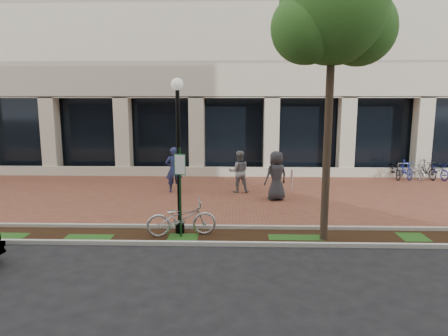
{
  "coord_description": "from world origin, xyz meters",
  "views": [
    {
      "loc": [
        0.1,
        -16.58,
        3.96
      ],
      "look_at": [
        -0.37,
        -0.8,
        1.33
      ],
      "focal_mm": 32.0,
      "sensor_mm": 36.0,
      "label": 1
    }
  ],
  "objects_px": {
    "lamppost": "(178,148)",
    "pedestrian_left": "(174,170)",
    "bollard": "(292,179)",
    "parking_sign": "(180,182)",
    "bike_rack_cluster": "(416,170)",
    "pedestrian_mid": "(239,172)",
    "pedestrian_right": "(276,176)",
    "locked_bicycle": "(182,218)",
    "street_tree": "(334,18)"
  },
  "relations": [
    {
      "from": "locked_bicycle",
      "to": "bollard",
      "type": "relative_size",
      "value": 2.13
    },
    {
      "from": "bollard",
      "to": "locked_bicycle",
      "type": "bearing_deg",
      "value": -122.69
    },
    {
      "from": "parking_sign",
      "to": "bollard",
      "type": "xyz_separation_m",
      "value": [
        4.16,
        6.6,
        -1.18
      ]
    },
    {
      "from": "street_tree",
      "to": "locked_bicycle",
      "type": "bearing_deg",
      "value": 177.72
    },
    {
      "from": "lamppost",
      "to": "bollard",
      "type": "relative_size",
      "value": 4.78
    },
    {
      "from": "pedestrian_left",
      "to": "bollard",
      "type": "xyz_separation_m",
      "value": [
        5.27,
        0.66,
        -0.51
      ]
    },
    {
      "from": "street_tree",
      "to": "pedestrian_right",
      "type": "relative_size",
      "value": 3.89
    },
    {
      "from": "parking_sign",
      "to": "pedestrian_left",
      "type": "bearing_deg",
      "value": 112.21
    },
    {
      "from": "locked_bicycle",
      "to": "parking_sign",
      "type": "bearing_deg",
      "value": 164.13
    },
    {
      "from": "street_tree",
      "to": "pedestrian_mid",
      "type": "distance_m",
      "value": 8.36
    },
    {
      "from": "pedestrian_right",
      "to": "bike_rack_cluster",
      "type": "relative_size",
      "value": 0.68
    },
    {
      "from": "locked_bicycle",
      "to": "bollard",
      "type": "xyz_separation_m",
      "value": [
        4.16,
        6.48,
        -0.05
      ]
    },
    {
      "from": "locked_bicycle",
      "to": "lamppost",
      "type": "bearing_deg",
      "value": 7.69
    },
    {
      "from": "pedestrian_right",
      "to": "parking_sign",
      "type": "bearing_deg",
      "value": 27.76
    },
    {
      "from": "locked_bicycle",
      "to": "pedestrian_right",
      "type": "relative_size",
      "value": 1.03
    },
    {
      "from": "pedestrian_right",
      "to": "bollard",
      "type": "distance_m",
      "value": 2.23
    },
    {
      "from": "lamppost",
      "to": "bollard",
      "type": "distance_m",
      "value": 7.82
    },
    {
      "from": "pedestrian_right",
      "to": "street_tree",
      "type": "bearing_deg",
      "value": 74.6
    },
    {
      "from": "pedestrian_left",
      "to": "bike_rack_cluster",
      "type": "distance_m",
      "value": 12.58
    },
    {
      "from": "parking_sign",
      "to": "lamppost",
      "type": "relative_size",
      "value": 0.57
    },
    {
      "from": "lamppost",
      "to": "pedestrian_mid",
      "type": "distance_m",
      "value": 6.13
    },
    {
      "from": "bike_rack_cluster",
      "to": "street_tree",
      "type": "bearing_deg",
      "value": -130.62
    },
    {
      "from": "lamppost",
      "to": "locked_bicycle",
      "type": "distance_m",
      "value": 2.09
    },
    {
      "from": "street_tree",
      "to": "bike_rack_cluster",
      "type": "relative_size",
      "value": 2.65
    },
    {
      "from": "lamppost",
      "to": "pedestrian_left",
      "type": "distance_m",
      "value": 5.88
    },
    {
      "from": "pedestrian_mid",
      "to": "bike_rack_cluster",
      "type": "bearing_deg",
      "value": -165.29
    },
    {
      "from": "locked_bicycle",
      "to": "pedestrian_left",
      "type": "bearing_deg",
      "value": -1.06
    },
    {
      "from": "pedestrian_left",
      "to": "pedestrian_mid",
      "type": "distance_m",
      "value": 2.86
    },
    {
      "from": "parking_sign",
      "to": "pedestrian_mid",
      "type": "bearing_deg",
      "value": 85.31
    },
    {
      "from": "locked_bicycle",
      "to": "pedestrian_right",
      "type": "height_order",
      "value": "pedestrian_right"
    },
    {
      "from": "lamppost",
      "to": "locked_bicycle",
      "type": "height_order",
      "value": "lamppost"
    },
    {
      "from": "parking_sign",
      "to": "bike_rack_cluster",
      "type": "distance_m",
      "value": 14.5
    },
    {
      "from": "pedestrian_left",
      "to": "bike_rack_cluster",
      "type": "bearing_deg",
      "value": -176.92
    },
    {
      "from": "lamppost",
      "to": "locked_bicycle",
      "type": "bearing_deg",
      "value": -70.39
    },
    {
      "from": "bike_rack_cluster",
      "to": "bollard",
      "type": "bearing_deg",
      "value": -162.72
    },
    {
      "from": "locked_bicycle",
      "to": "bike_rack_cluster",
      "type": "distance_m",
      "value": 14.36
    },
    {
      "from": "lamppost",
      "to": "street_tree",
      "type": "relative_size",
      "value": 0.59
    },
    {
      "from": "lamppost",
      "to": "pedestrian_right",
      "type": "bearing_deg",
      "value": 51.88
    },
    {
      "from": "locked_bicycle",
      "to": "pedestrian_left",
      "type": "height_order",
      "value": "pedestrian_left"
    },
    {
      "from": "pedestrian_mid",
      "to": "parking_sign",
      "type": "bearing_deg",
      "value": 68.0
    },
    {
      "from": "street_tree",
      "to": "locked_bicycle",
      "type": "distance_m",
      "value": 7.04
    },
    {
      "from": "pedestrian_mid",
      "to": "pedestrian_right",
      "type": "distance_m",
      "value": 2.02
    },
    {
      "from": "pedestrian_left",
      "to": "bollard",
      "type": "relative_size",
      "value": 2.07
    },
    {
      "from": "locked_bicycle",
      "to": "pedestrian_mid",
      "type": "xyz_separation_m",
      "value": [
        1.74,
        5.85,
        0.39
      ]
    },
    {
      "from": "street_tree",
      "to": "locked_bicycle",
      "type": "xyz_separation_m",
      "value": [
        -4.21,
        0.17,
        -5.63
      ]
    },
    {
      "from": "lamppost",
      "to": "pedestrian_left",
      "type": "height_order",
      "value": "lamppost"
    },
    {
      "from": "pedestrian_mid",
      "to": "bike_rack_cluster",
      "type": "distance_m",
      "value": 9.85
    },
    {
      "from": "lamppost",
      "to": "pedestrian_left",
      "type": "xyz_separation_m",
      "value": [
        -1.02,
        5.56,
        -1.61
      ]
    },
    {
      "from": "parking_sign",
      "to": "bike_rack_cluster",
      "type": "relative_size",
      "value": 0.9
    },
    {
      "from": "lamppost",
      "to": "bike_rack_cluster",
      "type": "xyz_separation_m",
      "value": [
        11.06,
        9.02,
        -2.15
      ]
    }
  ]
}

